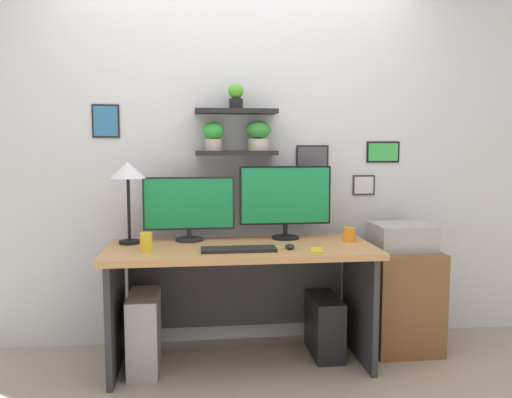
{
  "coord_description": "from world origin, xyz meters",
  "views": [
    {
      "loc": [
        -0.29,
        -3.13,
        1.37
      ],
      "look_at": [
        0.1,
        0.05,
        1.03
      ],
      "focal_mm": 36.36,
      "sensor_mm": 36.0,
      "label": 1
    }
  ],
  "objects_px": {
    "cell_phone": "(317,250)",
    "coffee_mug": "(349,234)",
    "monitor_right": "(285,199)",
    "computer_tower_right": "(324,326)",
    "water_cup": "(146,242)",
    "computer_tower_left": "(144,332)",
    "computer_mouse": "(290,246)",
    "desk_lamp": "(128,176)",
    "desk": "(240,277)",
    "drawer_cabinet": "(400,298)",
    "keyboard": "(239,249)",
    "printer": "(402,236)",
    "monitor_left": "(189,207)"
  },
  "relations": [
    {
      "from": "cell_phone",
      "to": "coffee_mug",
      "type": "relative_size",
      "value": 1.56
    },
    {
      "from": "monitor_right",
      "to": "computer_tower_right",
      "type": "height_order",
      "value": "monitor_right"
    },
    {
      "from": "water_cup",
      "to": "computer_tower_left",
      "type": "distance_m",
      "value": 0.58
    },
    {
      "from": "computer_mouse",
      "to": "cell_phone",
      "type": "relative_size",
      "value": 0.64
    },
    {
      "from": "computer_tower_right",
      "to": "desk_lamp",
      "type": "bearing_deg",
      "value": 176.19
    },
    {
      "from": "desk_lamp",
      "to": "desk",
      "type": "bearing_deg",
      "value": -8.51
    },
    {
      "from": "computer_mouse",
      "to": "water_cup",
      "type": "distance_m",
      "value": 0.85
    },
    {
      "from": "desk_lamp",
      "to": "drawer_cabinet",
      "type": "xyz_separation_m",
      "value": [
        1.78,
        -0.01,
        -0.84
      ]
    },
    {
      "from": "desk_lamp",
      "to": "coffee_mug",
      "type": "xyz_separation_m",
      "value": [
        1.4,
        -0.1,
        -0.38
      ]
    },
    {
      "from": "coffee_mug",
      "to": "monitor_right",
      "type": "bearing_deg",
      "value": 158.38
    },
    {
      "from": "monitor_right",
      "to": "computer_tower_right",
      "type": "relative_size",
      "value": 1.51
    },
    {
      "from": "water_cup",
      "to": "cell_phone",
      "type": "bearing_deg",
      "value": -6.44
    },
    {
      "from": "computer_mouse",
      "to": "computer_tower_left",
      "type": "bearing_deg",
      "value": 172.46
    },
    {
      "from": "drawer_cabinet",
      "to": "keyboard",
      "type": "bearing_deg",
      "value": -165.24
    },
    {
      "from": "monitor_right",
      "to": "drawer_cabinet",
      "type": "relative_size",
      "value": 0.9
    },
    {
      "from": "coffee_mug",
      "to": "computer_tower_right",
      "type": "xyz_separation_m",
      "value": [
        -0.15,
        0.01,
        -0.6
      ]
    },
    {
      "from": "desk_lamp",
      "to": "computer_tower_right",
      "type": "xyz_separation_m",
      "value": [
        1.24,
        -0.08,
        -0.98
      ]
    },
    {
      "from": "computer_tower_left",
      "to": "computer_tower_right",
      "type": "xyz_separation_m",
      "value": [
        1.15,
        0.09,
        -0.04
      ]
    },
    {
      "from": "computer_mouse",
      "to": "coffee_mug",
      "type": "bearing_deg",
      "value": 24.16
    },
    {
      "from": "monitor_right",
      "to": "computer_tower_right",
      "type": "bearing_deg",
      "value": -30.79
    },
    {
      "from": "water_cup",
      "to": "printer",
      "type": "relative_size",
      "value": 0.29
    },
    {
      "from": "keyboard",
      "to": "water_cup",
      "type": "bearing_deg",
      "value": 174.27
    },
    {
      "from": "coffee_mug",
      "to": "computer_tower_left",
      "type": "bearing_deg",
      "value": -176.71
    },
    {
      "from": "water_cup",
      "to": "drawer_cabinet",
      "type": "relative_size",
      "value": 0.16
    },
    {
      "from": "monitor_right",
      "to": "computer_tower_left",
      "type": "bearing_deg",
      "value": -165.81
    },
    {
      "from": "desk",
      "to": "computer_mouse",
      "type": "height_order",
      "value": "computer_mouse"
    },
    {
      "from": "printer",
      "to": "computer_tower_left",
      "type": "xyz_separation_m",
      "value": [
        -1.69,
        -0.16,
        -0.52
      ]
    },
    {
      "from": "cell_phone",
      "to": "coffee_mug",
      "type": "xyz_separation_m",
      "value": [
        0.28,
        0.27,
        0.04
      ]
    },
    {
      "from": "desk",
      "to": "computer_mouse",
      "type": "distance_m",
      "value": 0.4
    },
    {
      "from": "monitor_left",
      "to": "drawer_cabinet",
      "type": "relative_size",
      "value": 0.87
    },
    {
      "from": "monitor_left",
      "to": "coffee_mug",
      "type": "distance_m",
      "value": 1.05
    },
    {
      "from": "computer_tower_left",
      "to": "computer_tower_right",
      "type": "height_order",
      "value": "computer_tower_left"
    },
    {
      "from": "computer_mouse",
      "to": "monitor_left",
      "type": "bearing_deg",
      "value": 149.92
    },
    {
      "from": "desk_lamp",
      "to": "keyboard",
      "type": "bearing_deg",
      "value": -25.08
    },
    {
      "from": "monitor_right",
      "to": "cell_phone",
      "type": "xyz_separation_m",
      "value": [
        0.11,
        -0.43,
        -0.26
      ]
    },
    {
      "from": "desk",
      "to": "monitor_right",
      "type": "xyz_separation_m",
      "value": [
        0.32,
        0.16,
        0.47
      ]
    },
    {
      "from": "computer_tower_right",
      "to": "computer_mouse",
      "type": "bearing_deg",
      "value": -143.15
    },
    {
      "from": "desk",
      "to": "computer_tower_left",
      "type": "xyz_separation_m",
      "value": [
        -0.59,
        -0.07,
        -0.31
      ]
    },
    {
      "from": "monitor_left",
      "to": "coffee_mug",
      "type": "bearing_deg",
      "value": -8.63
    },
    {
      "from": "monitor_left",
      "to": "cell_phone",
      "type": "bearing_deg",
      "value": -29.91
    },
    {
      "from": "keyboard",
      "to": "coffee_mug",
      "type": "height_order",
      "value": "coffee_mug"
    },
    {
      "from": "monitor_right",
      "to": "computer_tower_left",
      "type": "height_order",
      "value": "monitor_right"
    },
    {
      "from": "computer_tower_left",
      "to": "desk_lamp",
      "type": "bearing_deg",
      "value": 118.95
    },
    {
      "from": "monitor_right",
      "to": "cell_phone",
      "type": "distance_m",
      "value": 0.51
    },
    {
      "from": "keyboard",
      "to": "coffee_mug",
      "type": "relative_size",
      "value": 4.89
    },
    {
      "from": "desk",
      "to": "monitor_left",
      "type": "xyz_separation_m",
      "value": [
        -0.32,
        0.16,
        0.43
      ]
    },
    {
      "from": "keyboard",
      "to": "printer",
      "type": "height_order",
      "value": "printer"
    },
    {
      "from": "desk",
      "to": "cell_phone",
      "type": "bearing_deg",
      "value": -31.77
    },
    {
      "from": "computer_mouse",
      "to": "drawer_cabinet",
      "type": "distance_m",
      "value": 0.96
    },
    {
      "from": "printer",
      "to": "computer_tower_right",
      "type": "distance_m",
      "value": 0.79
    }
  ]
}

